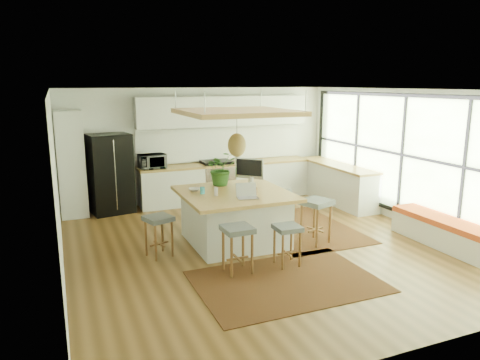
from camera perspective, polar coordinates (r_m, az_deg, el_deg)
name	(u,v)px	position (r m, az deg, el deg)	size (l,w,h in m)	color
floor	(261,245)	(8.02, 2.71, -8.30)	(7.00, 7.00, 0.00)	#553718
ceiling	(263,90)	(7.51, 2.92, 11.38)	(7.00, 7.00, 0.00)	white
wall_back	(200,145)	(10.88, -5.07, 4.48)	(6.50, 6.50, 0.00)	silver
wall_front	(411,232)	(4.82, 20.90, -6.25)	(6.50, 6.50, 0.00)	silver
wall_left	(57,187)	(6.95, -22.25, -0.83)	(7.00, 7.00, 0.00)	silver
wall_right	(411,158)	(9.48, 20.91, 2.57)	(7.00, 7.00, 0.00)	silver
window_wall	(410,156)	(9.45, 20.80, 2.86)	(0.10, 6.20, 2.60)	black
pantry	(71,164)	(10.11, -20.64, 1.86)	(0.55, 0.60, 2.25)	silver
back_counter_base	(227,182)	(10.91, -1.72, -0.31)	(4.20, 0.60, 0.88)	silver
back_counter_top	(226,164)	(10.82, -1.74, 2.07)	(4.24, 0.64, 0.05)	olive
backsplash	(222,144)	(11.03, -2.30, 4.63)	(4.20, 0.02, 0.80)	white
upper_cabinets	(224,111)	(10.80, -2.05, 8.73)	(4.20, 0.34, 0.70)	silver
range	(217,181)	(10.82, -2.96, -0.11)	(0.76, 0.62, 1.00)	#A5A5AA
right_counter_base	(337,184)	(10.98, 12.21, -0.51)	(0.60, 2.50, 0.88)	silver
right_counter_top	(338,165)	(10.89, 12.32, 1.85)	(0.64, 2.54, 0.05)	olive
window_bench	(442,232)	(8.70, 24.30, -6.00)	(0.52, 2.00, 0.50)	silver
ceiling_panel	(237,128)	(7.79, -0.40, 6.64)	(1.86, 1.86, 0.80)	olive
rug_near	(287,281)	(6.68, 5.94, -12.67)	(2.60, 1.80, 0.01)	black
rug_right	(302,228)	(8.98, 7.84, -6.09)	(1.80, 2.60, 0.01)	black
fridge	(110,171)	(10.17, -16.14, 1.07)	(0.87, 0.68, 1.74)	black
island	(235,217)	(8.02, -0.67, -4.76)	(1.85, 1.85, 0.93)	olive
stool_near_left	(238,250)	(6.81, -0.32, -8.91)	(0.43, 0.43, 0.73)	#4B5153
stool_near_right	(287,244)	(7.10, 6.00, -8.08)	(0.39, 0.39, 0.66)	#4B5153
stool_right_front	(316,224)	(8.13, 9.57, -5.52)	(0.47, 0.47, 0.80)	#4B5153
stool_right_back	(281,209)	(9.00, 5.25, -3.65)	(0.42, 0.42, 0.72)	#4B5153
stool_left_side	(159,236)	(7.54, -10.25, -6.97)	(0.41, 0.41, 0.69)	#4B5153
laptop	(248,191)	(7.44, 0.98, -1.45)	(0.35, 0.37, 0.26)	#A5A5AA
monitor	(249,172)	(8.36, 1.18, 1.05)	(0.56, 0.20, 0.52)	#A5A5AA
microwave	(152,160)	(10.25, -11.11, 2.53)	(0.58, 0.32, 0.39)	#A5A5AA
island_plant	(221,172)	(8.40, -2.42, 1.04)	(0.58, 0.64, 0.50)	#1E4C19
island_bowl	(195,190)	(8.00, -5.78, -1.22)	(0.21, 0.21, 0.05)	silver
island_bottle_0	(203,188)	(7.79, -4.71, -1.06)	(0.07, 0.07, 0.19)	#2E9DB8
island_bottle_1	(216,191)	(7.60, -3.06, -1.36)	(0.07, 0.07, 0.19)	silver
island_bottle_2	(255,189)	(7.70, 1.88, -1.17)	(0.07, 0.07, 0.19)	#9D6134
island_bottle_3	(252,184)	(8.05, 1.50, -0.57)	(0.07, 0.07, 0.19)	silver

